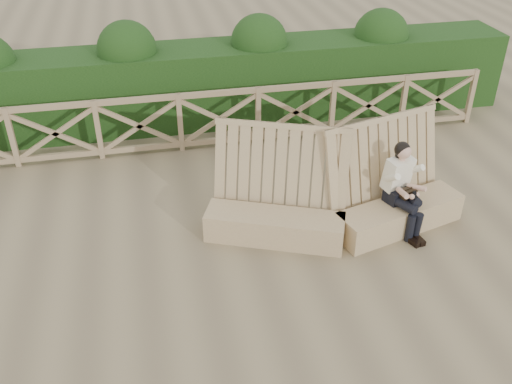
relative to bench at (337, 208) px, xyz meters
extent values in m
plane|color=brown|center=(-1.24, -0.54, -0.39)|extent=(60.00, 60.00, 0.00)
cube|color=#9D7F5A|center=(-0.93, -0.02, -0.18)|extent=(2.00, 1.21, 0.42)
cube|color=#9D7F5A|center=(-0.82, 0.23, 0.40)|extent=(1.97, 1.16, 1.54)
cube|color=#9D7F5A|center=(0.92, -0.14, -0.18)|extent=(2.02, 1.00, 0.42)
cube|color=#9D7F5A|center=(0.85, 0.12, 0.40)|extent=(2.00, 0.94, 1.54)
cube|color=black|center=(0.88, -0.05, 0.14)|extent=(0.41, 0.36, 0.21)
cube|color=#EDE4C3|center=(0.87, 0.00, 0.47)|extent=(0.46, 0.39, 0.51)
sphere|color=tan|center=(0.88, -0.05, 0.84)|extent=(0.26, 0.26, 0.20)
sphere|color=black|center=(0.87, -0.01, 0.86)|extent=(0.29, 0.29, 0.22)
cylinder|color=black|center=(0.87, -0.27, 0.12)|extent=(0.29, 0.47, 0.15)
cylinder|color=black|center=(1.01, -0.19, 0.19)|extent=(0.29, 0.47, 0.16)
cylinder|color=black|center=(0.94, -0.47, -0.18)|extent=(0.15, 0.15, 0.42)
cylinder|color=black|center=(1.05, -0.45, -0.18)|extent=(0.15, 0.15, 0.42)
cube|color=black|center=(0.97, -0.55, -0.35)|extent=(0.16, 0.25, 0.08)
cube|color=black|center=(1.06, -0.54, -0.35)|extent=(0.16, 0.25, 0.08)
cube|color=black|center=(0.96, -0.20, 0.23)|extent=(0.27, 0.21, 0.16)
cube|color=black|center=(1.00, -0.35, 0.29)|extent=(0.09, 0.10, 0.12)
cube|color=#8B7851|center=(-1.24, 2.96, 0.66)|extent=(10.10, 0.07, 0.10)
cube|color=#8B7851|center=(-1.24, 2.96, -0.27)|extent=(10.10, 0.07, 0.10)
cube|color=black|center=(-1.24, 4.16, 0.36)|extent=(12.00, 1.20, 1.50)
camera|label=1|loc=(-2.56, -6.40, 4.57)|focal=40.00mm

